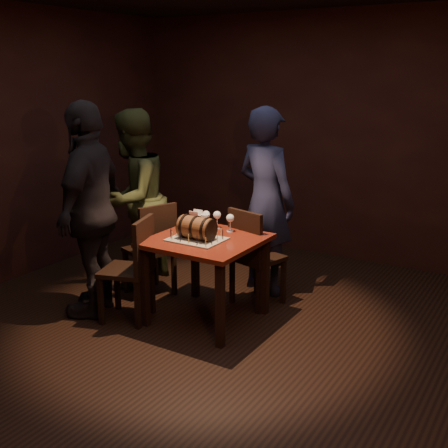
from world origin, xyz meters
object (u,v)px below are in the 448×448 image
object	(u,v)px
wine_glass_left	(206,215)
chair_left_rear	(153,245)
barrel_cake	(197,228)
wine_glass_mid	(217,216)
pint_of_ale	(205,223)
person_left_front	(91,210)
chair_left_front	(134,264)
person_back	(266,201)
person_left_rear	(133,199)
pub_table	(206,250)
chair_back	(252,252)
wine_glass_right	(230,219)

from	to	relation	value
wine_glass_left	chair_left_rear	distance (m)	0.65
barrel_cake	wine_glass_mid	xyz separation A→B (m)	(-0.05, 0.40, 0.01)
barrel_cake	wine_glass_mid	bearing A→B (deg)	97.17
pint_of_ale	barrel_cake	bearing A→B (deg)	-70.88
person_left_front	chair_left_front	bearing A→B (deg)	75.79
chair_left_front	person_back	size ratio (longest dim) A/B	0.51
wine_glass_mid	person_left_rear	size ratio (longest dim) A/B	0.09
wine_glass_left	wine_glass_mid	bearing A→B (deg)	24.98
wine_glass_left	person_left_front	distance (m)	1.02
person_left_front	person_back	bearing A→B (deg)	119.74
chair_left_rear	person_left_front	xyz separation A→B (m)	(-0.23, -0.56, 0.43)
wine_glass_mid	person_left_front	world-z (taller)	person_left_front
pint_of_ale	person_left_front	world-z (taller)	person_left_front
wine_glass_left	person_back	bearing A→B (deg)	64.86
wine_glass_mid	pub_table	bearing A→B (deg)	-74.44
wine_glass_left	wine_glass_mid	size ratio (longest dim) A/B	1.00
person_left_rear	person_left_front	distance (m)	0.76
barrel_cake	pint_of_ale	world-z (taller)	barrel_cake
pub_table	wine_glass_mid	size ratio (longest dim) A/B	5.59
chair_back	person_left_rear	size ratio (longest dim) A/B	0.52
barrel_cake	pint_of_ale	distance (m)	0.30
pub_table	barrel_cake	xyz separation A→B (m)	(-0.04, -0.08, 0.22)
wine_glass_mid	pint_of_ale	distance (m)	0.14
chair_left_front	person_left_front	bearing A→B (deg)	-173.90
chair_left_rear	wine_glass_left	bearing A→B (deg)	9.95
wine_glass_mid	wine_glass_right	xyz separation A→B (m)	(0.16, -0.03, 0.00)
wine_glass_mid	wine_glass_right	distance (m)	0.16
chair_left_rear	chair_left_front	xyz separation A→B (m)	(0.20, -0.51, 0.00)
wine_glass_mid	person_back	distance (m)	0.61
wine_glass_right	barrel_cake	bearing A→B (deg)	-106.18
wine_glass_mid	wine_glass_right	bearing A→B (deg)	-11.71
wine_glass_left	person_left_rear	bearing A→B (deg)	174.69
person_left_rear	chair_left_rear	bearing A→B (deg)	55.97
chair_back	chair_left_rear	world-z (taller)	same
wine_glass_right	pint_of_ale	bearing A→B (deg)	-155.84
person_left_front	pint_of_ale	bearing A→B (deg)	104.59
chair_back	barrel_cake	bearing A→B (deg)	-112.11
pint_of_ale	wine_glass_left	bearing A→B (deg)	119.63
barrel_cake	person_left_rear	xyz separation A→B (m)	(-1.08, 0.45, 0.03)
wine_glass_right	person_left_rear	world-z (taller)	person_left_rear
barrel_cake	wine_glass_mid	world-z (taller)	barrel_cake
person_left_front	pub_table	bearing A→B (deg)	91.29
wine_glass_right	wine_glass_left	bearing A→B (deg)	-177.68
chair_left_front	person_back	xyz separation A→B (m)	(0.64, 1.22, 0.39)
wine_glass_left	pint_of_ale	size ratio (longest dim) A/B	1.07
chair_back	chair_left_front	bearing A→B (deg)	-131.59
pub_table	wine_glass_mid	xyz separation A→B (m)	(-0.09, 0.32, 0.23)
wine_glass_right	chair_back	distance (m)	0.41
person_back	person_left_front	world-z (taller)	person_left_front
chair_left_rear	person_back	distance (m)	1.16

